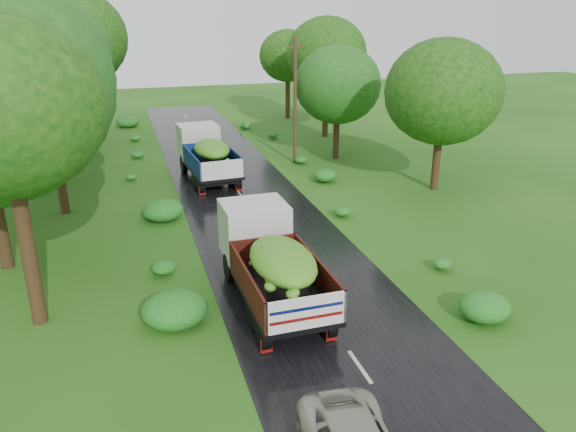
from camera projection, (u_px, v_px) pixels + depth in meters
name	position (u px, v px, depth m)	size (l,w,h in m)	color
ground	(360.00, 367.00, 15.93)	(120.00, 120.00, 0.00)	#174A0F
road	(305.00, 287.00, 20.41)	(6.50, 80.00, 0.02)	black
road_lines	(296.00, 275.00, 21.30)	(0.12, 69.60, 0.00)	#BFB78C
truck_near	(270.00, 257.00, 19.05)	(2.54, 6.84, 2.86)	black
truck_far	(206.00, 152.00, 32.62)	(2.87, 6.87, 2.82)	black
utility_pole	(295.00, 100.00, 35.08)	(1.28, 0.65, 7.80)	#382616
trees_left	(34.00, 62.00, 29.52)	(6.25, 33.80, 9.12)	black
trees_right	(344.00, 71.00, 38.28)	(6.26, 25.59, 7.80)	black
shrubs	(249.00, 201.00, 28.35)	(11.90, 44.00, 0.70)	#145718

